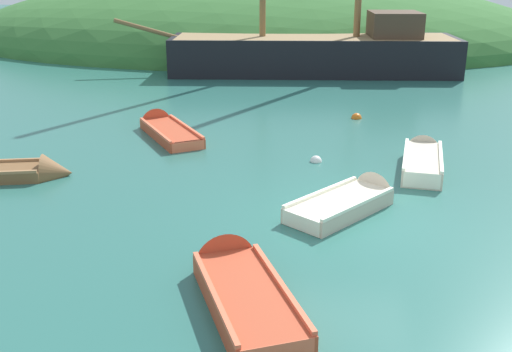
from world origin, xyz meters
TOP-DOWN VIEW (x-y plane):
  - ground_plane at (0.00, 0.00)m, footprint 120.00×120.00m
  - shore_hill at (-6.67, 29.29)m, footprint 38.62×25.90m
  - sailing_ship at (-1.72, 16.93)m, footprint 15.77×5.08m
  - rowboat_outer_left at (0.02, 0.64)m, footprint 2.61×3.08m
  - rowboat_portside at (-5.65, 5.75)m, footprint 2.93×3.65m
  - rowboat_near_dock at (-1.76, -3.18)m, footprint 2.44×3.56m
  - rowboat_center at (-8.11, 1.23)m, footprint 3.55×1.87m
  - rowboat_far at (1.73, 3.64)m, footprint 1.25×3.37m
  - buoy_orange at (0.12, 8.45)m, footprint 0.35×0.35m
  - buoy_white at (-0.94, 3.61)m, footprint 0.31×0.31m

SIDE VIEW (x-z plane):
  - ground_plane at x=0.00m, z-range 0.00..0.00m
  - shore_hill at x=-6.67m, z-range -4.08..4.08m
  - buoy_orange at x=0.12m, z-range -0.17..0.17m
  - buoy_white at x=-0.94m, z-range -0.15..0.15m
  - rowboat_center at x=-8.11m, z-range -0.41..0.56m
  - rowboat_portside at x=-5.65m, z-range -0.41..0.57m
  - rowboat_outer_left at x=0.02m, z-range -0.39..0.60m
  - rowboat_near_dock at x=-1.76m, z-range -0.41..0.63m
  - rowboat_far at x=1.73m, z-range -0.29..0.58m
  - sailing_ship at x=-1.72m, z-range -5.90..7.21m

